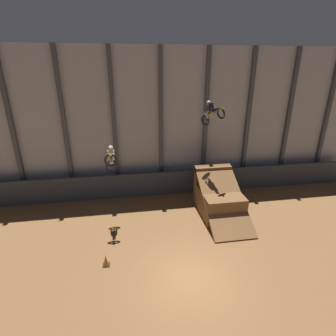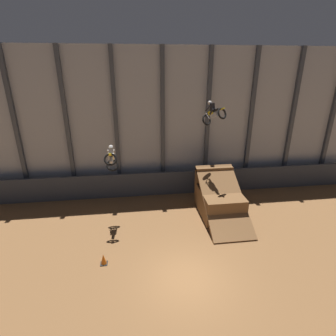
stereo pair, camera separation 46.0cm
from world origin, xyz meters
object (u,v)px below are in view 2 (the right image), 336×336
Objects in this scene: dirt_ramp at (218,199)px; rider_bike_left_air at (111,159)px; rider_bike_right_air at (213,113)px; traffic_cone_near_ramp at (104,259)px.

dirt_ramp is 7.52m from rider_bike_left_air.
dirt_ramp is 5.62m from rider_bike_right_air.
rider_bike_left_air is at bearing -177.60° from dirt_ramp.
rider_bike_left_air is at bearing 83.78° from traffic_cone_near_ramp.
rider_bike_right_air is (-0.32, 1.33, 5.46)m from dirt_ramp.
rider_bike_right_air is (6.46, 1.61, 2.21)m from rider_bike_left_air.
traffic_cone_near_ramp is at bearing -97.64° from rider_bike_left_air.
traffic_cone_near_ramp is (-0.42, -3.87, -3.96)m from rider_bike_left_air.
rider_bike_right_air reaches higher than dirt_ramp.
rider_bike_right_air is 10.75m from traffic_cone_near_ramp.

